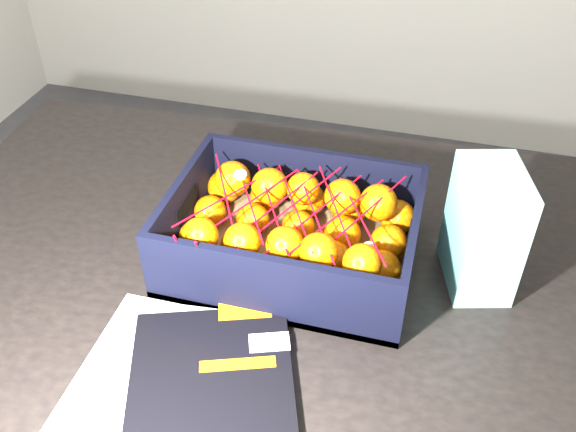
% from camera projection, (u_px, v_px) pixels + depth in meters
% --- Properties ---
extents(table, '(1.24, 0.86, 0.75)m').
position_uv_depth(table, '(266.00, 296.00, 1.09)').
color(table, black).
rests_on(table, ground).
extents(magazine_stack, '(0.33, 0.36, 0.02)m').
position_uv_depth(magazine_stack, '(184.00, 389.00, 0.82)').
color(magazine_stack, silver).
rests_on(magazine_stack, table).
extents(produce_crate, '(0.38, 0.28, 0.12)m').
position_uv_depth(produce_crate, '(293.00, 240.00, 1.00)').
color(produce_crate, brown).
rests_on(produce_crate, table).
extents(clementine_heap, '(0.36, 0.27, 0.10)m').
position_uv_depth(clementine_heap, '(294.00, 231.00, 0.99)').
color(clementine_heap, '#D56204').
rests_on(clementine_heap, produce_crate).
extents(mesh_net, '(0.31, 0.25, 0.09)m').
position_uv_depth(mesh_net, '(286.00, 211.00, 0.95)').
color(mesh_net, red).
rests_on(mesh_net, clementine_heap).
extents(retail_carton, '(0.12, 0.15, 0.19)m').
position_uv_depth(retail_carton, '(484.00, 229.00, 0.93)').
color(retail_carton, silver).
rests_on(retail_carton, table).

